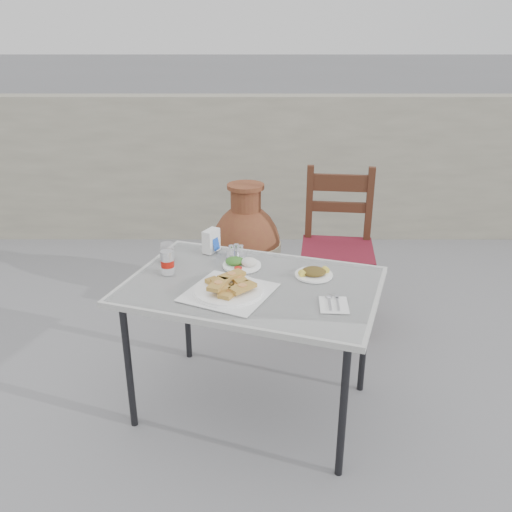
{
  "coord_description": "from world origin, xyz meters",
  "views": [
    {
      "loc": [
        -0.07,
        -2.03,
        1.69
      ],
      "look_at": [
        -0.07,
        0.16,
        0.77
      ],
      "focal_mm": 38.0,
      "sensor_mm": 36.0,
      "label": 1
    }
  ],
  "objects_px": {
    "cafe_table": "(252,292)",
    "salad_rice_plate": "(241,263)",
    "salad_chopped_plate": "(314,273)",
    "pide_plate": "(229,286)",
    "soda_can": "(167,262)",
    "cola_glass": "(168,254)",
    "terracotta_urn": "(246,247)",
    "napkin_holder": "(211,241)",
    "chair": "(337,247)",
    "condiment_caddy": "(236,253)"
  },
  "relations": [
    {
      "from": "cafe_table",
      "to": "pide_plate",
      "type": "xyz_separation_m",
      "value": [
        -0.1,
        -0.1,
        0.08
      ]
    },
    {
      "from": "condiment_caddy",
      "to": "terracotta_urn",
      "type": "height_order",
      "value": "terracotta_urn"
    },
    {
      "from": "napkin_holder",
      "to": "chair",
      "type": "distance_m",
      "value": 0.89
    },
    {
      "from": "cafe_table",
      "to": "napkin_holder",
      "type": "bearing_deg",
      "value": 119.75
    },
    {
      "from": "cafe_table",
      "to": "salad_rice_plate",
      "type": "distance_m",
      "value": 0.19
    },
    {
      "from": "chair",
      "to": "terracotta_urn",
      "type": "bearing_deg",
      "value": 158.56
    },
    {
      "from": "cafe_table",
      "to": "cola_glass",
      "type": "xyz_separation_m",
      "value": [
        -0.41,
        0.24,
        0.09
      ]
    },
    {
      "from": "condiment_caddy",
      "to": "terracotta_urn",
      "type": "xyz_separation_m",
      "value": [
        0.03,
        0.86,
        -0.32
      ]
    },
    {
      "from": "salad_chopped_plate",
      "to": "terracotta_urn",
      "type": "distance_m",
      "value": 1.17
    },
    {
      "from": "salad_rice_plate",
      "to": "condiment_caddy",
      "type": "relative_size",
      "value": 1.9
    },
    {
      "from": "cola_glass",
      "to": "salad_rice_plate",
      "type": "bearing_deg",
      "value": -9.5
    },
    {
      "from": "salad_rice_plate",
      "to": "terracotta_urn",
      "type": "bearing_deg",
      "value": 89.86
    },
    {
      "from": "chair",
      "to": "pide_plate",
      "type": "bearing_deg",
      "value": -115.34
    },
    {
      "from": "pide_plate",
      "to": "salad_chopped_plate",
      "type": "bearing_deg",
      "value": 24.33
    },
    {
      "from": "salad_rice_plate",
      "to": "soda_can",
      "type": "height_order",
      "value": "soda_can"
    },
    {
      "from": "salad_chopped_plate",
      "to": "soda_can",
      "type": "xyz_separation_m",
      "value": [
        -0.66,
        0.02,
        0.04
      ]
    },
    {
      "from": "pide_plate",
      "to": "terracotta_urn",
      "type": "xyz_separation_m",
      "value": [
        0.05,
        1.25,
        -0.33
      ]
    },
    {
      "from": "cafe_table",
      "to": "salad_rice_plate",
      "type": "xyz_separation_m",
      "value": [
        -0.05,
        0.18,
        0.06
      ]
    },
    {
      "from": "cola_glass",
      "to": "condiment_caddy",
      "type": "relative_size",
      "value": 0.96
    },
    {
      "from": "salad_chopped_plate",
      "to": "condiment_caddy",
      "type": "bearing_deg",
      "value": 148.72
    },
    {
      "from": "terracotta_urn",
      "to": "chair",
      "type": "bearing_deg",
      "value": -28.35
    },
    {
      "from": "soda_can",
      "to": "napkin_holder",
      "type": "relative_size",
      "value": 0.96
    },
    {
      "from": "terracotta_urn",
      "to": "soda_can",
      "type": "bearing_deg",
      "value": -107.6
    },
    {
      "from": "salad_rice_plate",
      "to": "napkin_holder",
      "type": "xyz_separation_m",
      "value": [
        -0.15,
        0.18,
        0.04
      ]
    },
    {
      "from": "pide_plate",
      "to": "chair",
      "type": "height_order",
      "value": "chair"
    },
    {
      "from": "cafe_table",
      "to": "chair",
      "type": "distance_m",
      "value": 1.0
    },
    {
      "from": "salad_chopped_plate",
      "to": "napkin_holder",
      "type": "relative_size",
      "value": 1.5
    },
    {
      "from": "pide_plate",
      "to": "cola_glass",
      "type": "distance_m",
      "value": 0.45
    },
    {
      "from": "soda_can",
      "to": "chair",
      "type": "distance_m",
      "value": 1.19
    },
    {
      "from": "soda_can",
      "to": "pide_plate",
      "type": "bearing_deg",
      "value": -34.11
    },
    {
      "from": "pide_plate",
      "to": "cola_glass",
      "type": "bearing_deg",
      "value": 132.62
    },
    {
      "from": "salad_chopped_plate",
      "to": "condiment_caddy",
      "type": "distance_m",
      "value": 0.42
    },
    {
      "from": "condiment_caddy",
      "to": "terracotta_urn",
      "type": "distance_m",
      "value": 0.92
    },
    {
      "from": "salad_rice_plate",
      "to": "salad_chopped_plate",
      "type": "bearing_deg",
      "value": -17.66
    },
    {
      "from": "cafe_table",
      "to": "terracotta_urn",
      "type": "relative_size",
      "value": 1.6
    },
    {
      "from": "pide_plate",
      "to": "cafe_table",
      "type": "bearing_deg",
      "value": 44.97
    },
    {
      "from": "condiment_caddy",
      "to": "salad_rice_plate",
      "type": "bearing_deg",
      "value": -75.99
    },
    {
      "from": "cafe_table",
      "to": "salad_rice_plate",
      "type": "bearing_deg",
      "value": 106.26
    },
    {
      "from": "pide_plate",
      "to": "salad_rice_plate",
      "type": "bearing_deg",
      "value": 80.37
    },
    {
      "from": "salad_chopped_plate",
      "to": "terracotta_urn",
      "type": "xyz_separation_m",
      "value": [
        -0.33,
        1.08,
        -0.31
      ]
    },
    {
      "from": "salad_chopped_plate",
      "to": "napkin_holder",
      "type": "height_order",
      "value": "napkin_holder"
    },
    {
      "from": "salad_chopped_plate",
      "to": "soda_can",
      "type": "bearing_deg",
      "value": 177.94
    },
    {
      "from": "salad_rice_plate",
      "to": "terracotta_urn",
      "type": "distance_m",
      "value": 1.02
    },
    {
      "from": "napkin_holder",
      "to": "salad_chopped_plate",
      "type": "bearing_deg",
      "value": -2.22
    },
    {
      "from": "condiment_caddy",
      "to": "salad_chopped_plate",
      "type": "bearing_deg",
      "value": -31.28
    },
    {
      "from": "napkin_holder",
      "to": "terracotta_urn",
      "type": "xyz_separation_m",
      "value": [
        0.16,
        0.79,
        -0.35
      ]
    },
    {
      "from": "salad_chopped_plate",
      "to": "cola_glass",
      "type": "xyz_separation_m",
      "value": [
        -0.68,
        0.16,
        0.03
      ]
    },
    {
      "from": "pide_plate",
      "to": "salad_chopped_plate",
      "type": "relative_size",
      "value": 2.61
    },
    {
      "from": "condiment_caddy",
      "to": "pide_plate",
      "type": "bearing_deg",
      "value": -92.76
    },
    {
      "from": "pide_plate",
      "to": "soda_can",
      "type": "height_order",
      "value": "soda_can"
    }
  ]
}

